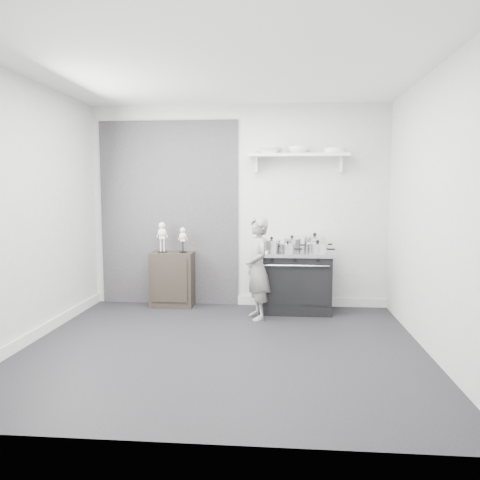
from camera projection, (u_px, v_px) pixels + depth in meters
name	position (u px, v px, depth m)	size (l,w,h in m)	color
ground	(222.00, 347.00, 4.68)	(4.00, 4.00, 0.00)	black
room_shell	(214.00, 183.00, 4.66)	(4.02, 3.62, 2.71)	#B1B1AF
wall_shelf	(299.00, 156.00, 6.06)	(1.30, 0.26, 0.24)	silver
stove	(294.00, 281.00, 6.03)	(0.98, 0.61, 0.78)	black
side_cabinet	(172.00, 279.00, 6.31)	(0.57, 0.33, 0.74)	black
child	(258.00, 268.00, 5.66)	(0.45, 0.30, 1.25)	slate
pot_front_left	(272.00, 246.00, 5.92)	(0.32, 0.23, 0.20)	silver
pot_back_left	(292.00, 244.00, 6.10)	(0.33, 0.24, 0.20)	silver
pot_back_right	(315.00, 243.00, 6.07)	(0.37, 0.29, 0.24)	silver
pot_front_right	(318.00, 248.00, 5.78)	(0.34, 0.25, 0.17)	silver
pot_front_center	(288.00, 248.00, 5.83)	(0.28, 0.19, 0.15)	silver
skeleton_full	(162.00, 235.00, 6.26)	(0.13, 0.08, 0.47)	silver
skeleton_torso	(183.00, 238.00, 6.24)	(0.11, 0.07, 0.39)	silver
bowl_large	(269.00, 151.00, 6.08)	(0.33, 0.33, 0.08)	white
bowl_small	(298.00, 150.00, 6.05)	(0.27, 0.27, 0.09)	white
plate_stack	(335.00, 151.00, 6.01)	(0.28, 0.28, 0.06)	white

